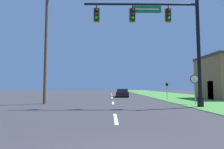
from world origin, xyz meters
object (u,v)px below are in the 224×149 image
object	(u,v)px
route_sign_post	(167,87)
utility_pole_near	(46,43)
signal_mast	(168,35)
stop_sign	(195,83)
car_ahead	(122,93)

from	to	relation	value
route_sign_post	utility_pole_near	xyz separation A→B (m)	(-12.46, -5.00, 3.91)
signal_mast	stop_sign	xyz separation A→B (m)	(2.85, 2.02, -3.55)
utility_pole_near	car_ahead	bearing A→B (deg)	54.97
route_sign_post	signal_mast	bearing A→B (deg)	-106.63
car_ahead	route_sign_post	xyz separation A→B (m)	(4.84, -5.87, 0.92)
car_ahead	utility_pole_near	bearing A→B (deg)	-125.03
stop_sign	utility_pole_near	distance (m)	13.53
route_sign_post	car_ahead	bearing A→B (deg)	129.49
car_ahead	utility_pole_near	world-z (taller)	utility_pole_near
signal_mast	utility_pole_near	size ratio (longest dim) A/B	0.84
car_ahead	signal_mast	bearing A→B (deg)	-79.27
signal_mast	route_sign_post	world-z (taller)	signal_mast
signal_mast	stop_sign	world-z (taller)	signal_mast
utility_pole_near	route_sign_post	bearing A→B (deg)	21.87
stop_sign	utility_pole_near	xyz separation A→B (m)	(-13.03, 0.61, 3.57)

